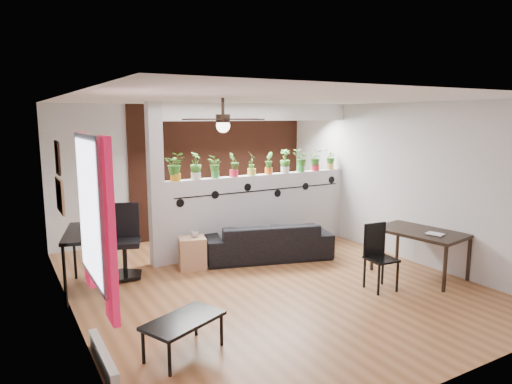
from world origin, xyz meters
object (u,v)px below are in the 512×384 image
potted_plant_1 (196,165)px  potted_plant_9 (330,159)px  sofa (267,241)px  potted_plant_8 (316,159)px  potted_plant_5 (269,162)px  potted_plant_4 (252,163)px  cube_shelf (192,253)px  ceiling_fan (223,121)px  potted_plant_6 (285,160)px  potted_plant_7 (301,160)px  coffee_table (183,323)px  potted_plant_3 (234,164)px  cup (195,234)px  office_chair (125,246)px  potted_plant_0 (175,166)px  potted_plant_2 (215,166)px  folding_chair (378,250)px  computer_desk (89,236)px  dining_table (420,235)px

potted_plant_1 → potted_plant_9: bearing=0.0°
sofa → potted_plant_8: bearing=-141.6°
potted_plant_5 → potted_plant_9: (1.40, -0.00, -0.01)m
potted_plant_8 → potted_plant_4: bearing=180.0°
potted_plant_5 → cube_shelf: size_ratio=0.79×
potted_plant_4 → cube_shelf: bearing=-162.0°
ceiling_fan → potted_plant_4: (1.42, 1.80, -0.74)m
potted_plant_1 → potted_plant_6: (1.76, -0.00, -0.01)m
potted_plant_9 → potted_plant_1: bearing=180.0°
potted_plant_7 → coffee_table: potted_plant_7 is taller
potted_plant_3 → potted_plant_4: size_ratio=0.99×
potted_plant_1 → potted_plant_4: bearing=0.0°
potted_plant_9 → potted_plant_5: bearing=180.0°
cup → office_chair: 1.07m
potted_plant_7 → potted_plant_6: bearing=-180.0°
potted_plant_6 → cup: potted_plant_6 is taller
potted_plant_0 → potted_plant_8: bearing=0.0°
potted_plant_6 → cup: size_ratio=3.69×
ceiling_fan → potted_plant_9: 3.73m
ceiling_fan → potted_plant_2: size_ratio=3.10×
cup → coffee_table: size_ratio=0.13×
potted_plant_3 → potted_plant_8: potted_plant_3 is taller
potted_plant_5 → potted_plant_8: bearing=-0.0°
ceiling_fan → potted_plant_7: ceiling_fan is taller
potted_plant_0 → cube_shelf: (0.08, -0.43, -1.34)m
potted_plant_1 → potted_plant_2: bearing=0.0°
potted_plant_9 → cube_shelf: bearing=-172.1°
potted_plant_1 → sofa: potted_plant_1 is taller
folding_chair → ceiling_fan: bearing=161.0°
office_chair → potted_plant_7: bearing=4.7°
potted_plant_2 → potted_plant_7: bearing=0.0°
potted_plant_1 → coffee_table: 3.39m
potted_plant_6 → potted_plant_7: bearing=0.0°
potted_plant_2 → potted_plant_5: bearing=0.0°
potted_plant_2 → computer_desk: size_ratio=0.30×
coffee_table → dining_table: bearing=6.1°
ceiling_fan → potted_plant_2: ceiling_fan is taller
dining_table → folding_chair: size_ratio=1.50×
ceiling_fan → potted_plant_3: (1.07, 1.80, -0.74)m
potted_plant_7 → dining_table: bearing=-79.2°
ceiling_fan → potted_plant_6: size_ratio=2.78×
potted_plant_1 → potted_plant_4: 1.05m
potted_plant_7 → potted_plant_2: bearing=180.0°
ceiling_fan → folding_chair: ceiling_fan is taller
potted_plant_5 → folding_chair: size_ratio=0.43×
potted_plant_9 → folding_chair: 2.93m
ceiling_fan → coffee_table: size_ratio=1.30×
cube_shelf → potted_plant_5: bearing=28.9°
coffee_table → potted_plant_9: bearing=34.4°
potted_plant_2 → coffee_table: size_ratio=0.42×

